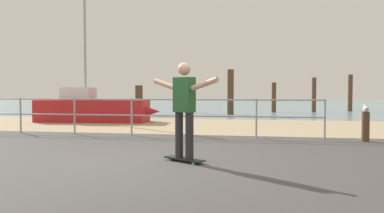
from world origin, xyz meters
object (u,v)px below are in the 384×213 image
at_px(skateboard, 184,159).
at_px(seagull, 366,109).
at_px(sailboat, 97,109).
at_px(bollard_short, 366,127).
at_px(skateboarder, 184,104).

xyz_separation_m(skateboard, seagull, (3.83, 3.38, 0.76)).
height_order(skateboard, seagull, seagull).
bearing_deg(sailboat, skateboard, -56.35).
distance_m(skateboard, bollard_short, 5.10).
relative_size(sailboat, skateboard, 6.34).
distance_m(skateboarder, seagull, 5.11).
xyz_separation_m(skateboarder, bollard_short, (3.82, 3.36, -0.64)).
distance_m(sailboat, seagull, 10.03).
bearing_deg(skateboard, sailboat, 123.65).
bearing_deg(skateboard, skateboarder, -178.81).
distance_m(sailboat, bollard_short, 10.03).
bearing_deg(skateboarder, sailboat, 123.65).
xyz_separation_m(sailboat, bollard_short, (9.00, -4.42, -0.15)).
xyz_separation_m(bollard_short, seagull, (0.00, 0.02, 0.45)).
xyz_separation_m(sailboat, skateboard, (5.18, -7.78, -0.45)).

